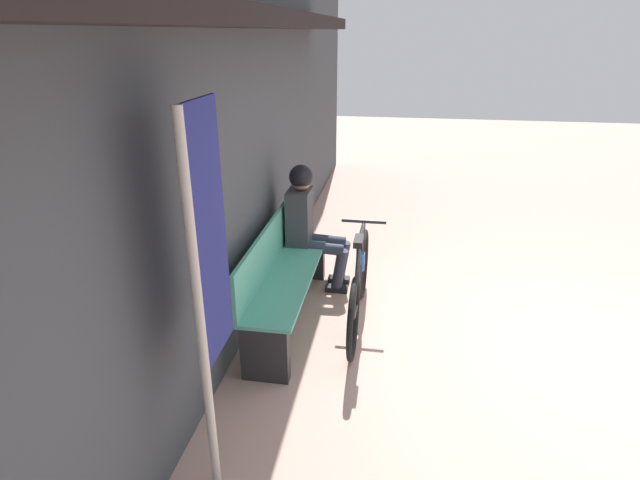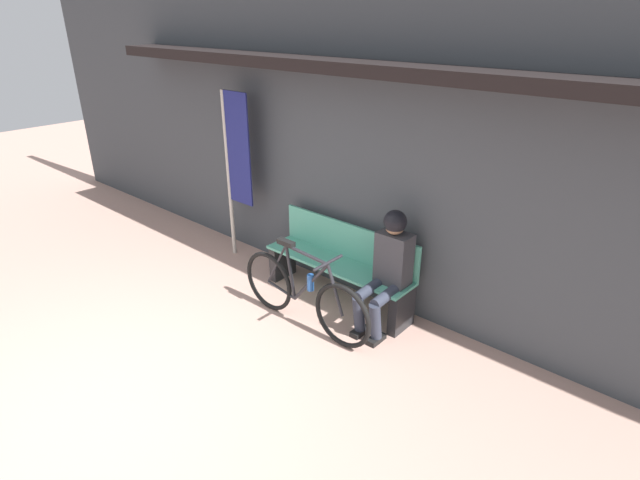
{
  "view_description": "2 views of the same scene",
  "coord_description": "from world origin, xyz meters",
  "px_view_note": "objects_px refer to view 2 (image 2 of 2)",
  "views": [
    {
      "loc": [
        -3.5,
        1.49,
        2.42
      ],
      "look_at": [
        0.4,
        2.12,
        0.76
      ],
      "focal_mm": 28.0,
      "sensor_mm": 36.0,
      "label": 1
    },
    {
      "loc": [
        3.35,
        -1.39,
        2.97
      ],
      "look_at": [
        0.34,
        2.06,
        0.87
      ],
      "focal_mm": 28.0,
      "sensor_mm": 36.0,
      "label": 2
    }
  ],
  "objects_px": {
    "bicycle": "(303,295)",
    "banner_pole": "(235,159)",
    "park_bench_near": "(340,265)",
    "person_seated": "(388,263)"
  },
  "relations": [
    {
      "from": "bicycle",
      "to": "park_bench_near",
      "type": "bearing_deg",
      "value": 95.27
    },
    {
      "from": "bicycle",
      "to": "banner_pole",
      "type": "height_order",
      "value": "banner_pole"
    },
    {
      "from": "park_bench_near",
      "to": "bicycle",
      "type": "bearing_deg",
      "value": -84.73
    },
    {
      "from": "person_seated",
      "to": "banner_pole",
      "type": "bearing_deg",
      "value": 177.79
    },
    {
      "from": "person_seated",
      "to": "banner_pole",
      "type": "distance_m",
      "value": 2.43
    },
    {
      "from": "person_seated",
      "to": "banner_pole",
      "type": "relative_size",
      "value": 0.59
    },
    {
      "from": "bicycle",
      "to": "banner_pole",
      "type": "bearing_deg",
      "value": 159.44
    },
    {
      "from": "park_bench_near",
      "to": "person_seated",
      "type": "xyz_separation_m",
      "value": [
        0.69,
        -0.11,
        0.3
      ]
    },
    {
      "from": "bicycle",
      "to": "person_seated",
      "type": "distance_m",
      "value": 0.91
    },
    {
      "from": "bicycle",
      "to": "person_seated",
      "type": "xyz_separation_m",
      "value": [
        0.63,
        0.56,
        0.36
      ]
    }
  ]
}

